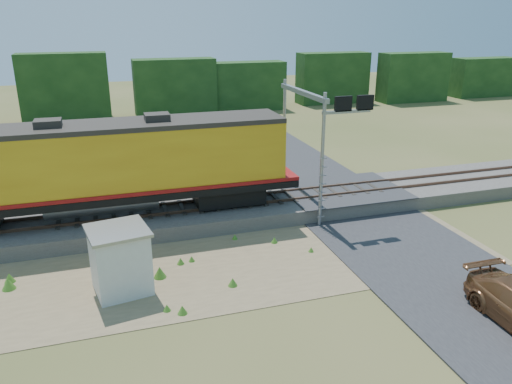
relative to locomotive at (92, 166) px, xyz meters
name	(u,v)px	position (x,y,z in m)	size (l,w,h in m)	color
ground	(263,264)	(7.10, -6.00, -3.58)	(140.00, 140.00, 0.00)	#475123
ballast	(230,209)	(7.10, 0.00, -3.18)	(70.00, 5.00, 0.80)	slate
rails	(230,201)	(7.10, 0.00, -2.70)	(70.00, 1.54, 0.16)	brown
dirt_shoulder	(218,265)	(5.10, -5.50, -3.56)	(26.00, 8.00, 0.03)	#8C7754
road	(389,236)	(14.10, -5.26, -3.49)	(7.00, 66.00, 0.86)	#38383A
tree_line_north	(158,87)	(7.10, 32.00, -0.51)	(130.00, 3.00, 6.50)	#163413
weed_clumps	(187,274)	(3.60, -5.90, -3.58)	(15.00, 6.20, 0.56)	#407722
locomotive	(92,166)	(0.00, 0.00, 0.00)	(20.57, 3.14, 5.31)	black
shed	(120,260)	(0.85, -6.44, -2.19)	(2.67, 2.67, 2.75)	silver
signal_gantry	(313,120)	(11.67, -0.67, 1.77)	(2.83, 6.20, 7.14)	gray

